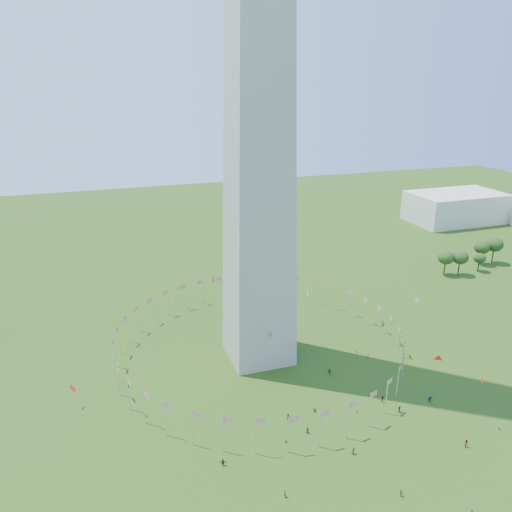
% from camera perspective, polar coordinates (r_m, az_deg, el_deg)
% --- Properties ---
extents(ground, '(600.00, 600.00, 0.00)m').
position_cam_1_polar(ground, '(110.08, 9.61, -23.91)').
color(ground, '#24410F').
rests_on(ground, ground).
extents(washington_monument, '(16.80, 16.80, 169.00)m').
position_cam_1_polar(washington_monument, '(126.04, 0.35, 23.82)').
color(washington_monument, '#A59F93').
rests_on(washington_monument, ground).
extents(flag_ring, '(80.24, 80.24, 9.00)m').
position_cam_1_polar(flag_ring, '(144.35, 0.28, -9.74)').
color(flag_ring, silver).
rests_on(flag_ring, ground).
extents(gov_building_east_a, '(50.00, 30.00, 16.00)m').
position_cam_1_polar(gov_building_east_a, '(298.25, 21.84, 5.21)').
color(gov_building_east_a, beige).
rests_on(gov_building_east_a, ground).
extents(crowd, '(89.01, 68.28, 1.92)m').
position_cam_1_polar(crowd, '(116.74, 12.14, -20.54)').
color(crowd, '#272727').
rests_on(crowd, ground).
extents(kites_aloft, '(98.44, 59.09, 33.13)m').
position_cam_1_polar(kites_aloft, '(120.37, 9.09, -8.34)').
color(kites_aloft, red).
rests_on(kites_aloft, ground).
extents(tree_line_east, '(53.19, 15.91, 11.23)m').
position_cam_1_polar(tree_line_east, '(230.11, 25.05, -0.04)').
color(tree_line_east, '#2B4D19').
rests_on(tree_line_east, ground).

